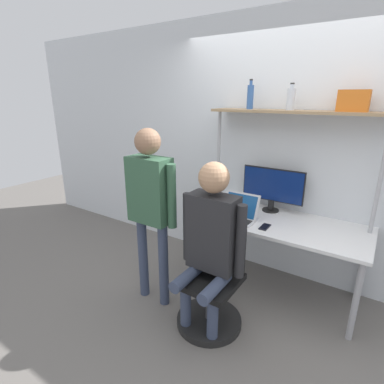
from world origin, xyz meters
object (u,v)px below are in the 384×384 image
object	(u,v)px
bottle_clear	(291,99)
storage_box	(354,101)
cell_phone	(265,227)
bottle_blue	(250,96)
laptop	(239,212)
office_chair	(212,294)
person_standing	(150,197)
monitor	(272,187)
person_seated	(211,236)

from	to	relation	value
bottle_clear	storage_box	distance (m)	0.51
cell_phone	bottle_blue	bearing A→B (deg)	133.69
laptop	cell_phone	world-z (taller)	laptop
laptop	bottle_clear	distance (m)	1.15
office_chair	bottle_clear	world-z (taller)	bottle_clear
cell_phone	person_standing	world-z (taller)	person_standing
laptop	bottle_blue	size ratio (longest dim) A/B	1.29
laptop	storage_box	bearing A→B (deg)	22.58
monitor	bottle_clear	bearing A→B (deg)	-17.24
office_chair	bottle_blue	bearing A→B (deg)	99.33
monitor	storage_box	world-z (taller)	storage_box
person_standing	bottle_blue	distance (m)	1.38
bottle_blue	bottle_clear	bearing A→B (deg)	-0.00
office_chair	bottle_blue	xyz separation A→B (m)	(-0.16, 0.96, 1.61)
laptop	office_chair	world-z (taller)	laptop
person_seated	monitor	bearing A→B (deg)	82.94
office_chair	person_standing	xyz separation A→B (m)	(-0.62, -0.04, 0.77)
laptop	person_seated	world-z (taller)	person_seated
person_seated	storage_box	xyz separation A→B (m)	(0.75, 1.00, 1.01)
monitor	person_standing	bearing A→B (deg)	-126.08
cell_phone	person_seated	world-z (taller)	person_seated
laptop	bottle_blue	distance (m)	1.13
laptop	cell_phone	size ratio (longest dim) A/B	2.39
monitor	laptop	xyz separation A→B (m)	(-0.19, -0.37, -0.19)
bottle_blue	storage_box	world-z (taller)	bottle_blue
person_seated	person_standing	size ratio (longest dim) A/B	0.87
laptop	person_seated	distance (m)	0.67
cell_phone	bottle_clear	bearing A→B (deg)	88.77
laptop	office_chair	bearing A→B (deg)	-84.21
bottle_blue	storage_box	size ratio (longest dim) A/B	1.19
monitor	person_seated	distance (m)	1.05
cell_phone	bottle_clear	size ratio (longest dim) A/B	0.64
person_standing	bottle_clear	xyz separation A→B (m)	(0.86, 0.99, 0.82)
person_seated	storage_box	world-z (taller)	storage_box
person_seated	person_standing	xyz separation A→B (m)	(-0.62, 0.01, 0.20)
cell_phone	storage_box	distance (m)	1.29
cell_phone	storage_box	world-z (taller)	storage_box
cell_phone	bottle_clear	xyz separation A→B (m)	(0.01, 0.41, 1.12)
person_seated	storage_box	size ratio (longest dim) A/B	6.13
bottle_clear	person_seated	bearing A→B (deg)	-103.43
monitor	cell_phone	xyz separation A→B (m)	(0.10, -0.44, -0.25)
storage_box	person_seated	bearing A→B (deg)	-126.84
monitor	bottle_clear	size ratio (longest dim) A/B	2.69
monitor	person_seated	size ratio (longest dim) A/B	0.44
person_standing	bottle_clear	bearing A→B (deg)	49.14
person_standing	office_chair	bearing A→B (deg)	3.48
person_seated	bottle_blue	size ratio (longest dim) A/B	5.15
office_chair	person_seated	world-z (taller)	person_seated
monitor	person_seated	world-z (taller)	person_seated
person_standing	storage_box	xyz separation A→B (m)	(1.37, 0.99, 0.81)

